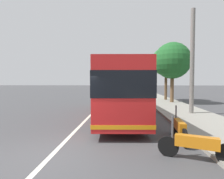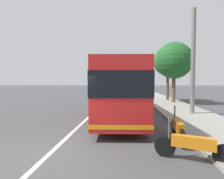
{
  "view_description": "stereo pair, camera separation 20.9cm",
  "coord_description": "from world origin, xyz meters",
  "px_view_note": "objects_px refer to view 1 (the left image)",
  "views": [
    {
      "loc": [
        -5.38,
        -2.21,
        2.29
      ],
      "look_at": [
        6.3,
        -1.51,
        1.79
      ],
      "focal_mm": 29.32,
      "sensor_mm": 36.0,
      "label": 1
    },
    {
      "loc": [
        -5.37,
        -2.42,
        2.29
      ],
      "look_at": [
        6.3,
        -1.51,
        1.79
      ],
      "focal_mm": 29.32,
      "sensor_mm": 36.0,
      "label": 2
    }
  ],
  "objects_px": {
    "car_ahead_same_lane": "(123,91)",
    "car_far_distant": "(122,89)",
    "roadside_tree_far_block": "(166,62)",
    "utility_pole": "(192,62)",
    "roadside_tree_mid_block": "(172,61)",
    "motorcycle_nearest_curb": "(196,145)",
    "car_oncoming": "(123,87)",
    "motorcycle_mid_row": "(179,128)",
    "coach_bus": "(119,88)",
    "car_behind_bus": "(107,88)"
  },
  "relations": [
    {
      "from": "roadside_tree_mid_block",
      "to": "utility_pole",
      "type": "bearing_deg",
      "value": 176.13
    },
    {
      "from": "motorcycle_mid_row",
      "to": "motorcycle_nearest_curb",
      "type": "bearing_deg",
      "value": -178.76
    },
    {
      "from": "car_ahead_same_lane",
      "to": "car_behind_bus",
      "type": "bearing_deg",
      "value": 11.24
    },
    {
      "from": "motorcycle_nearest_curb",
      "to": "utility_pole",
      "type": "xyz_separation_m",
      "value": [
        7.5,
        -2.6,
        3.14
      ]
    },
    {
      "from": "car_far_distant",
      "to": "roadside_tree_far_block",
      "type": "relative_size",
      "value": 0.67
    },
    {
      "from": "coach_bus",
      "to": "car_ahead_same_lane",
      "type": "height_order",
      "value": "coach_bus"
    },
    {
      "from": "coach_bus",
      "to": "car_far_distant",
      "type": "relative_size",
      "value": 2.55
    },
    {
      "from": "motorcycle_nearest_curb",
      "to": "motorcycle_mid_row",
      "type": "distance_m",
      "value": 1.91
    },
    {
      "from": "coach_bus",
      "to": "car_ahead_same_lane",
      "type": "xyz_separation_m",
      "value": [
        19.51,
        -0.25,
        -1.14
      ]
    },
    {
      "from": "car_behind_bus",
      "to": "roadside_tree_mid_block",
      "type": "xyz_separation_m",
      "value": [
        -27.78,
        -9.34,
        3.77
      ]
    },
    {
      "from": "car_behind_bus",
      "to": "coach_bus",
      "type": "bearing_deg",
      "value": 5.04
    },
    {
      "from": "coach_bus",
      "to": "utility_pole",
      "type": "height_order",
      "value": "utility_pole"
    },
    {
      "from": "motorcycle_mid_row",
      "to": "roadside_tree_far_block",
      "type": "relative_size",
      "value": 0.35
    },
    {
      "from": "car_oncoming",
      "to": "utility_pole",
      "type": "distance_m",
      "value": 38.16
    },
    {
      "from": "car_ahead_same_lane",
      "to": "roadside_tree_mid_block",
      "type": "distance_m",
      "value": 13.65
    },
    {
      "from": "roadside_tree_mid_block",
      "to": "car_behind_bus",
      "type": "bearing_deg",
      "value": 18.58
    },
    {
      "from": "car_behind_bus",
      "to": "roadside_tree_far_block",
      "type": "xyz_separation_m",
      "value": [
        -25.16,
        -9.3,
        3.98
      ]
    },
    {
      "from": "car_ahead_same_lane",
      "to": "utility_pole",
      "type": "distance_m",
      "value": 19.62
    },
    {
      "from": "car_far_distant",
      "to": "roadside_tree_mid_block",
      "type": "relative_size",
      "value": 0.67
    },
    {
      "from": "motorcycle_nearest_curb",
      "to": "car_oncoming",
      "type": "distance_m",
      "value": 45.31
    },
    {
      "from": "car_behind_bus",
      "to": "roadside_tree_far_block",
      "type": "bearing_deg",
      "value": 19.02
    },
    {
      "from": "roadside_tree_far_block",
      "to": "utility_pole",
      "type": "height_order",
      "value": "utility_pole"
    },
    {
      "from": "motorcycle_mid_row",
      "to": "utility_pole",
      "type": "relative_size",
      "value": 0.31
    },
    {
      "from": "car_far_distant",
      "to": "utility_pole",
      "type": "relative_size",
      "value": 0.6
    },
    {
      "from": "coach_bus",
      "to": "roadside_tree_mid_block",
      "type": "relative_size",
      "value": 1.72
    },
    {
      "from": "motorcycle_nearest_curb",
      "to": "car_oncoming",
      "type": "xyz_separation_m",
      "value": [
        45.25,
        2.17,
        0.24
      ]
    },
    {
      "from": "car_far_distant",
      "to": "car_behind_bus",
      "type": "distance_m",
      "value": 6.82
    },
    {
      "from": "motorcycle_nearest_curb",
      "to": "roadside_tree_mid_block",
      "type": "distance_m",
      "value": 15.14
    },
    {
      "from": "utility_pole",
      "to": "car_oncoming",
      "type": "bearing_deg",
      "value": 7.21
    },
    {
      "from": "roadside_tree_mid_block",
      "to": "car_ahead_same_lane",
      "type": "bearing_deg",
      "value": 23.33
    },
    {
      "from": "car_ahead_same_lane",
      "to": "roadside_tree_mid_block",
      "type": "xyz_separation_m",
      "value": [
        -12.05,
        -5.2,
        3.76
      ]
    },
    {
      "from": "roadside_tree_far_block",
      "to": "motorcycle_mid_row",
      "type": "bearing_deg",
      "value": 169.0
    },
    {
      "from": "car_ahead_same_lane",
      "to": "roadside_tree_mid_block",
      "type": "bearing_deg",
      "value": -160.19
    },
    {
      "from": "car_far_distant",
      "to": "roadside_tree_far_block",
      "type": "bearing_deg",
      "value": -167.38
    },
    {
      "from": "coach_bus",
      "to": "car_oncoming",
      "type": "relative_size",
      "value": 2.5
    },
    {
      "from": "car_far_distant",
      "to": "roadside_tree_far_block",
      "type": "distance_m",
      "value": 20.72
    },
    {
      "from": "motorcycle_nearest_curb",
      "to": "car_behind_bus",
      "type": "bearing_deg",
      "value": -59.82
    },
    {
      "from": "coach_bus",
      "to": "car_oncoming",
      "type": "distance_m",
      "value": 38.46
    },
    {
      "from": "motorcycle_mid_row",
      "to": "coach_bus",
      "type": "bearing_deg",
      "value": 31.38
    },
    {
      "from": "coach_bus",
      "to": "motorcycle_nearest_curb",
      "type": "height_order",
      "value": "coach_bus"
    },
    {
      "from": "car_ahead_same_lane",
      "to": "car_far_distant",
      "type": "height_order",
      "value": "car_ahead_same_lane"
    },
    {
      "from": "motorcycle_nearest_curb",
      "to": "car_oncoming",
      "type": "relative_size",
      "value": 0.47
    },
    {
      "from": "roadside_tree_far_block",
      "to": "utility_pole",
      "type": "bearing_deg",
      "value": 177.45
    },
    {
      "from": "car_oncoming",
      "to": "car_far_distant",
      "type": "bearing_deg",
      "value": -177.15
    },
    {
      "from": "coach_bus",
      "to": "roadside_tree_far_block",
      "type": "relative_size",
      "value": 1.72
    },
    {
      "from": "car_ahead_same_lane",
      "to": "utility_pole",
      "type": "height_order",
      "value": "utility_pole"
    },
    {
      "from": "car_ahead_same_lane",
      "to": "roadside_tree_far_block",
      "type": "xyz_separation_m",
      "value": [
        -9.42,
        -5.16,
        3.97
      ]
    },
    {
      "from": "utility_pole",
      "to": "motorcycle_nearest_curb",
      "type": "bearing_deg",
      "value": 160.87
    },
    {
      "from": "roadside_tree_mid_block",
      "to": "car_oncoming",
      "type": "bearing_deg",
      "value": 9.58
    },
    {
      "from": "motorcycle_mid_row",
      "to": "utility_pole",
      "type": "bearing_deg",
      "value": -19.56
    }
  ]
}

